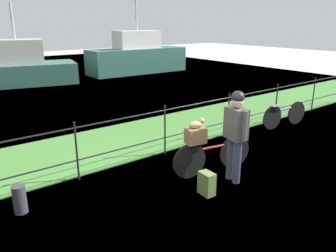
% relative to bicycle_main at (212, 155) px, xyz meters
% --- Properties ---
extents(ground_plane, '(60.00, 60.00, 0.00)m').
position_rel_bicycle_main_xyz_m(ground_plane, '(-1.17, -0.57, -0.36)').
color(ground_plane, beige).
extents(grass_strip, '(27.00, 2.40, 0.03)m').
position_rel_bicycle_main_xyz_m(grass_strip, '(-1.17, 2.59, -0.34)').
color(grass_strip, '#478438').
rests_on(grass_strip, ground).
extents(harbor_water, '(30.00, 30.00, 0.00)m').
position_rel_bicycle_main_xyz_m(harbor_water, '(-1.17, 9.86, -0.36)').
color(harbor_water, '#426684').
rests_on(harbor_water, ground).
extents(iron_fence, '(18.04, 0.04, 1.12)m').
position_rel_bicycle_main_xyz_m(iron_fence, '(-1.17, 1.28, 0.30)').
color(iron_fence, black).
rests_on(iron_fence, ground).
extents(bicycle_main, '(1.69, 0.37, 0.68)m').
position_rel_bicycle_main_xyz_m(bicycle_main, '(0.00, 0.00, 0.00)').
color(bicycle_main, black).
rests_on(bicycle_main, ground).
extents(wooden_crate, '(0.40, 0.31, 0.29)m').
position_rel_bicycle_main_xyz_m(wooden_crate, '(-0.37, 0.07, 0.46)').
color(wooden_crate, olive).
rests_on(wooden_crate, bicycle_main).
extents(terrier_dog, '(0.32, 0.19, 0.18)m').
position_rel_bicycle_main_xyz_m(terrier_dog, '(-0.35, 0.07, 0.68)').
color(terrier_dog, tan).
rests_on(terrier_dog, wooden_crate).
extents(cyclist_person, '(0.33, 0.53, 1.68)m').
position_rel_bicycle_main_xyz_m(cyclist_person, '(0.08, -0.47, 0.65)').
color(cyclist_person, '#383D51').
rests_on(cyclist_person, ground).
extents(backpack_on_paving, '(0.19, 0.29, 0.40)m').
position_rel_bicycle_main_xyz_m(backpack_on_paving, '(-0.66, -0.55, -0.16)').
color(backpack_on_paving, olive).
rests_on(backpack_on_paving, ground).
extents(mooring_bollard, '(0.20, 0.20, 0.45)m').
position_rel_bicycle_main_xyz_m(mooring_bollard, '(-3.31, 0.78, -0.13)').
color(mooring_bollard, '#38383D').
rests_on(mooring_bollard, ground).
extents(bicycle_parked, '(1.62, 0.27, 0.65)m').
position_rel_bicycle_main_xyz_m(bicycle_parked, '(3.67, 0.88, -0.01)').
color(bicycle_parked, black).
rests_on(bicycle_parked, ground).
extents(moored_boat_near, '(5.34, 3.12, 3.64)m').
position_rel_bicycle_main_xyz_m(moored_boat_near, '(-0.41, 12.13, 0.39)').
color(moored_boat_near, '#336656').
rests_on(moored_boat_near, ground).
extents(moored_boat_mid, '(5.71, 1.85, 3.92)m').
position_rel_bicycle_main_xyz_m(moored_boat_mid, '(5.95, 12.00, 0.53)').
color(moored_boat_mid, '#336656').
rests_on(moored_boat_mid, ground).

